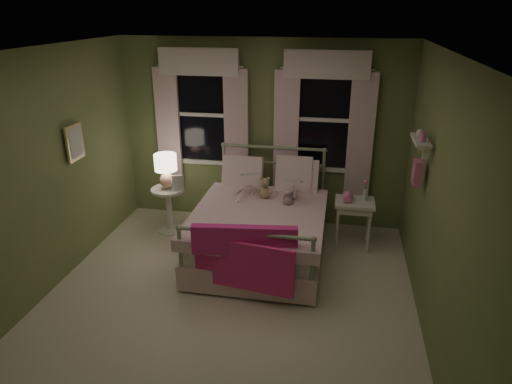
% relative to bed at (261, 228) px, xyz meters
% --- Properties ---
extents(room_shell, '(4.20, 4.20, 4.20)m').
position_rel_bed_xyz_m(room_shell, '(-0.18, -1.03, 0.92)').
color(room_shell, silver).
rests_on(room_shell, ground).
extents(bed, '(1.58, 2.04, 1.18)m').
position_rel_bed_xyz_m(bed, '(0.00, 0.00, 0.00)').
color(bed, white).
rests_on(bed, ground).
extents(pink_throw, '(1.10, 0.29, 0.71)m').
position_rel_bed_xyz_m(pink_throw, '(-0.01, -1.02, 0.23)').
color(pink_throw, '#D62A86').
rests_on(pink_throw, bed).
extents(child_left, '(0.29, 0.20, 0.76)m').
position_rel_bed_xyz_m(child_left, '(-0.29, 0.43, 0.57)').
color(child_left, '#F7D1DD').
rests_on(child_left, bed).
extents(child_right, '(0.35, 0.28, 0.69)m').
position_rel_bed_xyz_m(child_right, '(0.27, 0.43, 0.54)').
color(child_right, '#F7D1DD').
rests_on(child_right, bed).
extents(book_left, '(0.23, 0.18, 0.26)m').
position_rel_bed_xyz_m(book_left, '(-0.29, 0.18, 0.59)').
color(book_left, beige).
rests_on(book_left, child_left).
extents(book_right, '(0.20, 0.12, 0.26)m').
position_rel_bed_xyz_m(book_right, '(0.27, 0.18, 0.54)').
color(book_right, beige).
rests_on(book_right, child_right).
extents(teddy_bear, '(0.22, 0.17, 0.30)m').
position_rel_bed_xyz_m(teddy_bear, '(-0.01, 0.27, 0.42)').
color(teddy_bear, tan).
rests_on(teddy_bear, bed).
extents(nightstand_left, '(0.46, 0.46, 0.65)m').
position_rel_bed_xyz_m(nightstand_left, '(-1.38, 0.40, 0.04)').
color(nightstand_left, white).
rests_on(nightstand_left, ground).
extents(table_lamp, '(0.30, 0.30, 0.47)m').
position_rel_bed_xyz_m(table_lamp, '(-1.38, 0.40, 0.58)').
color(table_lamp, '#E09B84').
rests_on(table_lamp, nightstand_left).
extents(book_nightstand, '(0.23, 0.27, 0.02)m').
position_rel_bed_xyz_m(book_nightstand, '(-1.28, 0.32, 0.28)').
color(book_nightstand, beige).
rests_on(book_nightstand, nightstand_left).
extents(nightstand_right, '(0.50, 0.40, 0.64)m').
position_rel_bed_xyz_m(nightstand_right, '(1.14, 0.44, 0.17)').
color(nightstand_right, white).
rests_on(nightstand_right, ground).
extents(pink_toy, '(0.14, 0.19, 0.14)m').
position_rel_bed_xyz_m(pink_toy, '(1.04, 0.43, 0.33)').
color(pink_toy, pink).
rests_on(pink_toy, nightstand_right).
extents(bud_vase, '(0.06, 0.06, 0.28)m').
position_rel_bed_xyz_m(bud_vase, '(1.26, 0.49, 0.41)').
color(bud_vase, white).
rests_on(bud_vase, nightstand_right).
extents(window_left, '(1.34, 0.13, 1.96)m').
position_rel_bed_xyz_m(window_left, '(-1.03, 1.00, 1.25)').
color(window_left, black).
rests_on(window_left, room_shell).
extents(window_right, '(1.34, 0.13, 1.96)m').
position_rel_bed_xyz_m(window_right, '(0.67, 1.00, 1.25)').
color(window_right, black).
rests_on(window_right, room_shell).
extents(wall_shelf, '(0.15, 0.50, 0.60)m').
position_rel_bed_xyz_m(wall_shelf, '(1.71, -0.33, 1.15)').
color(wall_shelf, white).
rests_on(wall_shelf, room_shell).
extents(framed_picture, '(0.03, 0.32, 0.42)m').
position_rel_bed_xyz_m(framed_picture, '(-2.13, -0.43, 1.12)').
color(framed_picture, beige).
rests_on(framed_picture, room_shell).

